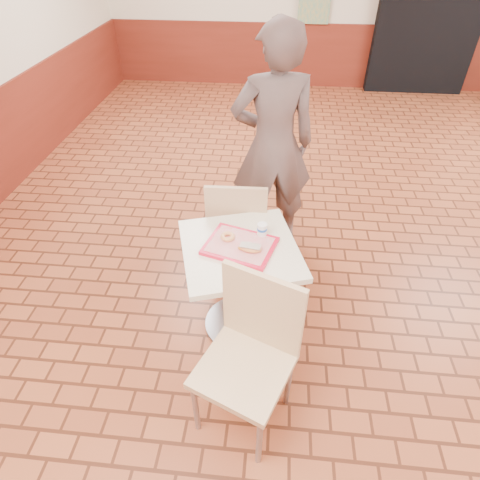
# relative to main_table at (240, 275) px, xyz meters

# --- Properties ---
(room_shell) EXTENTS (8.01, 10.01, 3.01)m
(room_shell) POSITION_rel_main_table_xyz_m (1.25, 0.49, 0.98)
(room_shell) COLOR brown
(room_shell) RESTS_ON ground
(wainscot_band) EXTENTS (8.00, 10.00, 1.00)m
(wainscot_band) POSITION_rel_main_table_xyz_m (1.25, 0.49, -0.02)
(wainscot_band) COLOR maroon
(wainscot_band) RESTS_ON ground
(corridor_doorway) EXTENTS (1.60, 0.22, 2.20)m
(corridor_doorway) POSITION_rel_main_table_xyz_m (2.45, 5.37, 0.58)
(corridor_doorway) COLOR black
(corridor_doorway) RESTS_ON ground
(main_table) EXTENTS (0.72, 0.72, 0.76)m
(main_table) POSITION_rel_main_table_xyz_m (0.00, 0.00, 0.00)
(main_table) COLOR beige
(main_table) RESTS_ON ground
(chair_main_front) EXTENTS (0.61, 0.61, 1.02)m
(chair_main_front) POSITION_rel_main_table_xyz_m (0.12, -0.62, 0.05)
(chair_main_front) COLOR #D9B482
(chair_main_front) RESTS_ON ground
(chair_main_back) EXTENTS (0.46, 0.46, 0.96)m
(chair_main_back) POSITION_rel_main_table_xyz_m (-0.07, 0.52, 0.02)
(chair_main_back) COLOR tan
(chair_main_back) RESTS_ON ground
(customer) EXTENTS (0.78, 0.60, 1.90)m
(customer) POSITION_rel_main_table_xyz_m (0.16, 1.08, 0.43)
(customer) COLOR brown
(customer) RESTS_ON ground
(serving_tray) EXTENTS (0.42, 0.33, 0.03)m
(serving_tray) POSITION_rel_main_table_xyz_m (0.00, 0.00, 0.26)
(serving_tray) COLOR red
(serving_tray) RESTS_ON main_table
(ring_donut) EXTENTS (0.10, 0.10, 0.03)m
(ring_donut) POSITION_rel_main_table_xyz_m (-0.08, 0.05, 0.29)
(ring_donut) COLOR #E49253
(ring_donut) RESTS_ON serving_tray
(long_john_donut) EXTENTS (0.15, 0.09, 0.05)m
(long_john_donut) POSITION_rel_main_table_xyz_m (0.07, -0.06, 0.30)
(long_john_donut) COLOR #E28242
(long_john_donut) RESTS_ON serving_tray
(paper_cup) EXTENTS (0.07, 0.07, 0.08)m
(paper_cup) POSITION_rel_main_table_xyz_m (0.13, 0.12, 0.32)
(paper_cup) COLOR white
(paper_cup) RESTS_ON serving_tray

